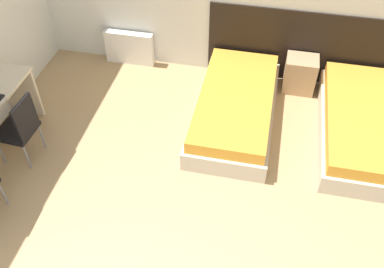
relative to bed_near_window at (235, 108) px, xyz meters
name	(u,v)px	position (x,y,z in m)	size (l,w,h in m)	color
headboard_panel	(304,48)	(0.78, 1.04, 0.34)	(2.65, 0.03, 1.08)	black
bed_near_window	(235,108)	(0.00, 0.00, 0.00)	(0.99, 2.01, 0.42)	beige
bed_near_door	(362,125)	(1.57, 0.00, 0.00)	(0.99, 2.01, 0.42)	beige
nightstand	(300,74)	(0.78, 0.83, 0.05)	(0.43, 0.35, 0.51)	tan
radiator	(129,48)	(-1.73, 0.96, 0.05)	(0.73, 0.12, 0.51)	silver
chair_near_laptop	(20,127)	(-2.31, -1.16, 0.28)	(0.42, 0.42, 0.87)	black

